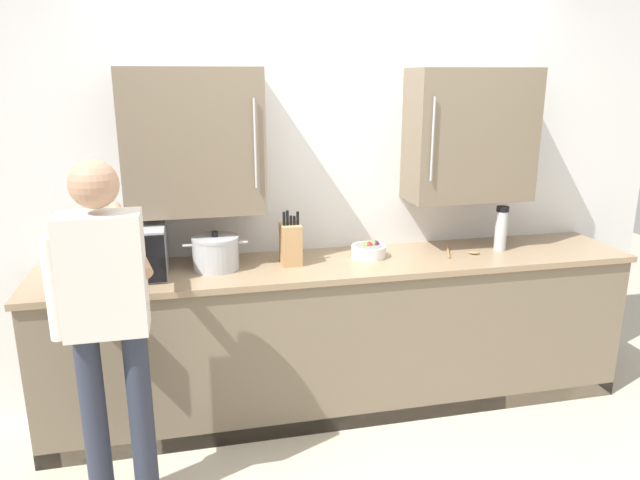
# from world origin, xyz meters

# --- Properties ---
(back_wall_tiled) EXTENTS (4.38, 0.44, 2.73)m
(back_wall_tiled) POSITION_xyz_m (0.00, 1.09, 1.42)
(back_wall_tiled) COLOR white
(back_wall_tiled) RESTS_ON ground_plane
(counter_unit) EXTENTS (3.45, 0.60, 0.93)m
(counter_unit) POSITION_xyz_m (0.00, 0.80, 0.46)
(counter_unit) COLOR #756651
(counter_unit) RESTS_ON ground_plane
(microwave_oven) EXTENTS (0.50, 0.75, 0.27)m
(microwave_oven) POSITION_xyz_m (-1.25, 0.83, 1.06)
(microwave_oven) COLOR #B7BABF
(microwave_oven) RESTS_ON counter_unit
(thermos_flask) EXTENTS (0.08, 0.08, 0.27)m
(thermos_flask) POSITION_xyz_m (0.99, 0.81, 1.06)
(thermos_flask) COLOR #B7BABF
(thermos_flask) RESTS_ON counter_unit
(knife_block) EXTENTS (0.11, 0.15, 0.32)m
(knife_block) POSITION_xyz_m (-0.30, 0.82, 1.05)
(knife_block) COLOR tan
(knife_block) RESTS_ON counter_unit
(stock_pot) EXTENTS (0.35, 0.26, 0.22)m
(stock_pot) POSITION_xyz_m (-0.72, 0.82, 1.02)
(stock_pot) COLOR #B7BABF
(stock_pot) RESTS_ON counter_unit
(wooden_spoon) EXTENTS (0.23, 0.23, 0.02)m
(wooden_spoon) POSITION_xyz_m (0.73, 0.79, 0.94)
(wooden_spoon) COLOR #A37547
(wooden_spoon) RESTS_ON counter_unit
(fruit_bowl) EXTENTS (0.20, 0.20, 0.10)m
(fruit_bowl) POSITION_xyz_m (0.17, 0.85, 0.97)
(fruit_bowl) COLOR white
(fruit_bowl) RESTS_ON counter_unit
(person_figure) EXTENTS (0.44, 0.50, 1.64)m
(person_figure) POSITION_xyz_m (-1.22, 0.16, 0.98)
(person_figure) COLOR #282D3D
(person_figure) RESTS_ON ground_plane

